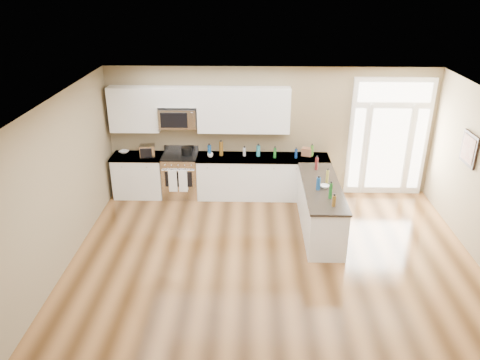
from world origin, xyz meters
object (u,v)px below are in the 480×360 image
object	(u,v)px
kitchen_range	(181,175)
stockpot	(187,151)
peninsula_cabinet	(320,209)
toaster_oven	(147,151)

from	to	relation	value
kitchen_range	stockpot	bearing A→B (deg)	21.42
peninsula_cabinet	stockpot	xyz separation A→B (m)	(-2.73, 1.51, 0.60)
peninsula_cabinet	toaster_oven	distance (m)	3.86
stockpot	toaster_oven	distance (m)	0.83
stockpot	toaster_oven	bearing A→B (deg)	-170.60
peninsula_cabinet	stockpot	bearing A→B (deg)	151.09
kitchen_range	peninsula_cabinet	bearing A→B (deg)	-26.76
stockpot	kitchen_range	bearing A→B (deg)	-158.58
kitchen_range	toaster_oven	world-z (taller)	toaster_oven
stockpot	toaster_oven	world-z (taller)	toaster_oven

